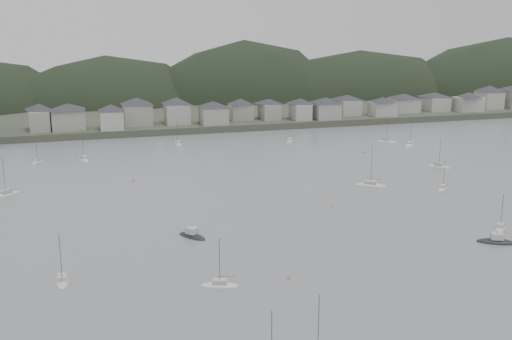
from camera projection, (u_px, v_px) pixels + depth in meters
name	position (u px, v px, depth m)	size (l,w,h in m)	color
ground	(370.00, 294.00, 113.53)	(900.00, 900.00, 0.00)	slate
far_shore_land	(158.00, 98.00, 388.13)	(900.00, 250.00, 3.00)	#383D2D
forested_ridge	(172.00, 124.00, 368.62)	(851.55, 103.94, 102.57)	black
waterfront_town	(293.00, 107.00, 296.21)	(451.48, 28.46, 12.92)	gray
sailboat_lead	(220.00, 285.00, 116.69)	(8.01, 4.77, 10.45)	silver
moored_fleet	(231.00, 195.00, 177.52)	(213.39, 178.15, 13.39)	silver
motor_launch_near	(496.00, 242.00, 139.50)	(9.05, 6.80, 4.04)	black
motor_launch_far	(192.00, 236.00, 143.29)	(6.88, 8.12, 3.89)	black
mooring_buoys	(298.00, 196.00, 176.50)	(163.27, 117.57, 0.70)	#D16E45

